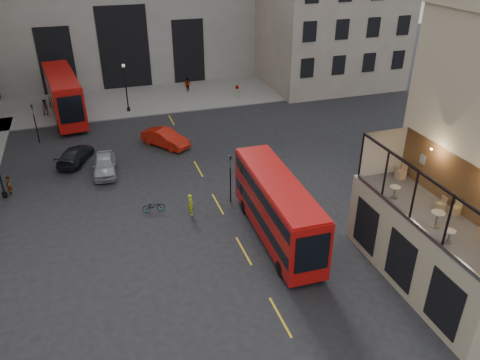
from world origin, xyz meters
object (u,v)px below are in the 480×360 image
object	(u,v)px
street_lamp_b	(126,91)
bus_near	(277,206)
bus_far	(64,93)
cyclist	(191,204)
traffic_light_far	(34,119)
pedestrian_a	(46,108)
pedestrian_b	(69,126)
pedestrian_e	(9,186)
car_c	(75,155)
pedestrian_d	(237,92)
cafe_table_far	(395,190)
cafe_chair_d	(401,174)
car_a	(105,165)
bicycle	(153,206)
cafe_table_mid	(437,217)
pedestrian_c	(188,85)
cafe_chair_c	(455,210)
traffic_light_near	(230,173)
cafe_chair_b	(440,206)
cafe_table_near	(449,235)
car_b	(165,138)

from	to	relation	value
street_lamp_b	bus_near	world-z (taller)	street_lamp_b
bus_far	cyclist	distance (m)	24.54
traffic_light_far	pedestrian_a	distance (m)	7.40
pedestrian_b	pedestrian_e	world-z (taller)	pedestrian_b
bus_near	car_c	xyz separation A→B (m)	(-12.26, 15.82, -1.71)
bus_near	pedestrian_d	xyz separation A→B (m)	(6.36, 27.99, -1.60)
bus_near	pedestrian_a	bearing A→B (deg)	117.82
cafe_table_far	cafe_chair_d	distance (m)	2.58
car_c	cyclist	size ratio (longest dim) A/B	2.98
street_lamp_b	car_a	bearing A→B (deg)	-103.70
car_a	street_lamp_b	bearing A→B (deg)	80.51
bicycle	cafe_table_mid	bearing A→B (deg)	-133.10
traffic_light_far	bus_near	size ratio (longest dim) A/B	0.35
pedestrian_a	pedestrian_c	xyz separation A→B (m)	(16.27, 3.57, -0.05)
traffic_light_far	pedestrian_d	bearing A→B (deg)	17.27
pedestrian_b	cafe_chair_c	size ratio (longest dim) A/B	2.19
traffic_light_near	cafe_chair_b	xyz separation A→B (m)	(8.19, -11.65, 2.42)
pedestrian_e	cafe_table_far	world-z (taller)	cafe_table_far
cafe_table_near	cafe_table_mid	distance (m)	1.36
traffic_light_near	cyclist	xyz separation A→B (m)	(-3.15, -0.70, -1.64)
cafe_table_far	pedestrian_c	bearing A→B (deg)	95.94
cafe_chair_b	bus_far	bearing A→B (deg)	119.99
pedestrian_c	cafe_table_far	world-z (taller)	cafe_table_far
street_lamp_b	cafe_table_mid	distance (m)	36.96
traffic_light_far	cafe_table_near	xyz separation A→B (m)	(20.61, -30.20, 2.61)
pedestrian_a	cafe_chair_d	xyz separation A→B (m)	(21.83, -31.14, 3.94)
cyclist	cafe_table_mid	xyz separation A→B (m)	(10.07, -12.17, 4.37)
bus_far	car_c	world-z (taller)	bus_far
car_c	car_b	bearing A→B (deg)	-149.70
pedestrian_a	cafe_chair_d	world-z (taller)	cafe_chair_d
bus_near	car_b	world-z (taller)	bus_near
bicycle	pedestrian_a	world-z (taller)	pedestrian_a
pedestrian_a	cyclist	bearing A→B (deg)	-84.76
cafe_table_near	cafe_table_mid	size ratio (longest dim) A/B	0.78
traffic_light_near	bicycle	size ratio (longest dim) A/B	2.41
car_b	car_c	distance (m)	8.06
cafe_chair_b	car_b	bearing A→B (deg)	115.26
pedestrian_c	car_a	bearing A→B (deg)	37.22
cafe_table_near	cafe_table_far	size ratio (longest dim) A/B	0.91
bicycle	cafe_chair_c	size ratio (longest dim) A/B	1.85
traffic_light_near	street_lamp_b	size ratio (longest dim) A/B	0.71
pedestrian_d	cafe_chair_c	distance (m)	35.27
traffic_light_far	cafe_table_mid	xyz separation A→B (m)	(20.93, -28.88, 2.73)
car_a	cyclist	world-z (taller)	cyclist
cafe_chair_b	pedestrian_b	bearing A→B (deg)	123.88
bus_near	cafe_table_near	xyz separation A→B (m)	(5.11, -9.00, 2.64)
pedestrian_b	bus_near	bearing A→B (deg)	-82.99
cyclist	pedestrian_a	distance (m)	26.08
bicycle	cafe_table_near	xyz separation A→B (m)	(12.24, -14.68, 4.62)
pedestrian_a	pedestrian_e	xyz separation A→B (m)	(-2.15, -16.90, -0.19)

